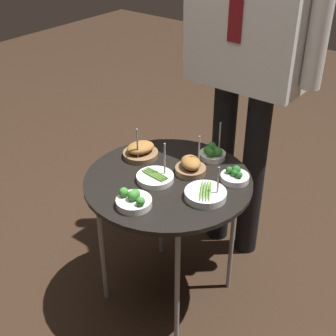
{
  "coord_description": "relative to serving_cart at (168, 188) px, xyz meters",
  "views": [
    {
      "loc": [
        0.95,
        -1.22,
        1.63
      ],
      "look_at": [
        0.0,
        0.0,
        0.68
      ],
      "focal_mm": 50.0,
      "sensor_mm": 36.0,
      "label": 1
    }
  ],
  "objects": [
    {
      "name": "bowl_broccoli_front_center",
      "position": [
        0.21,
        0.15,
        0.06
      ],
      "size": [
        0.11,
        0.11,
        0.06
      ],
      "color": "white",
      "rests_on": "serving_cart"
    },
    {
      "name": "waiter_figure",
      "position": [
        0.04,
        0.5,
        0.54
      ],
      "size": [
        0.66,
        0.25,
        1.78
      ],
      "color": "black",
      "rests_on": "ground_plane"
    },
    {
      "name": "bowl_broccoli_mid_right",
      "position": [
        0.05,
        0.24,
        0.07
      ],
      "size": [
        0.11,
        0.11,
        0.16
      ],
      "color": "white",
      "rests_on": "serving_cart"
    },
    {
      "name": "serving_cart",
      "position": [
        0.0,
        0.0,
        0.0
      ],
      "size": [
        0.67,
        0.67,
        0.63
      ],
      "color": "black",
      "rests_on": "ground_plane"
    },
    {
      "name": "ground_plane",
      "position": [
        0.0,
        0.0,
        -0.58
      ],
      "size": [
        8.0,
        8.0,
        0.0
      ],
      "primitive_type": "plane",
      "color": "black"
    },
    {
      "name": "bowl_roast_back_right",
      "position": [
        0.04,
        0.09,
        0.07
      ],
      "size": [
        0.13,
        0.12,
        0.16
      ],
      "color": "brown",
      "rests_on": "serving_cart"
    },
    {
      "name": "bowl_broccoli_mid_left",
      "position": [
        0.01,
        -0.22,
        0.07
      ],
      "size": [
        0.13,
        0.13,
        0.07
      ],
      "color": "white",
      "rests_on": "serving_cart"
    },
    {
      "name": "bowl_roast_front_right",
      "position": [
        -0.2,
        0.07,
        0.07
      ],
      "size": [
        0.15,
        0.15,
        0.15
      ],
      "color": "brown",
      "rests_on": "serving_cart"
    },
    {
      "name": "bowl_asparagus_front_left",
      "position": [
        0.19,
        -0.02,
        0.06
      ],
      "size": [
        0.16,
        0.16,
        0.14
      ],
      "color": "silver",
      "rests_on": "serving_cart"
    },
    {
      "name": "bowl_asparagus_center",
      "position": [
        -0.03,
        -0.04,
        0.06
      ],
      "size": [
        0.15,
        0.15,
        0.16
      ],
      "color": "white",
      "rests_on": "serving_cart"
    }
  ]
}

